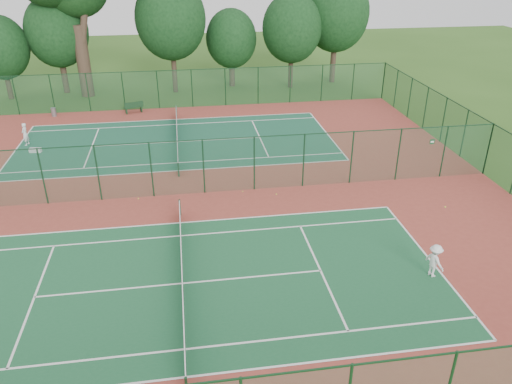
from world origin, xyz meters
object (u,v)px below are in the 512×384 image
player_far (25,134)px  kit_bag (35,150)px  trash_bin (54,112)px  bench (134,107)px  player_near (435,261)px

player_far → kit_bag: size_ratio=2.00×
player_far → trash_bin: 6.98m
bench → kit_bag: bearing=-146.3°
player_far → bench: 10.15m
trash_bin → kit_bag: trash_bin is taller
bench → kit_bag: bench is taller
player_near → player_far: player_far is taller
player_far → player_near: bearing=62.0°
bench → kit_bag: size_ratio=2.07×
bench → kit_bag: (-6.55, -8.45, -0.38)m
player_near → player_far: (-22.68, 20.24, 0.04)m
player_near → kit_bag: 28.57m
player_far → trash_bin: bearing=-171.3°
player_near → trash_bin: bearing=20.6°
player_far → kit_bag: 2.05m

